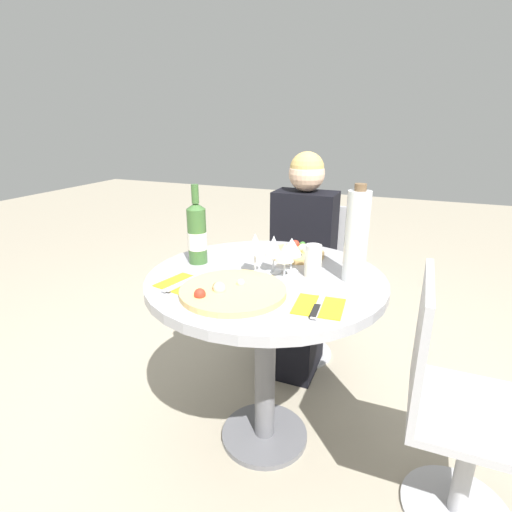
% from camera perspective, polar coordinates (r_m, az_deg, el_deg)
% --- Properties ---
extents(ground_plane, '(12.00, 12.00, 0.00)m').
position_cam_1_polar(ground_plane, '(1.90, 1.21, -24.33)').
color(ground_plane, '#9E937F').
rests_on(ground_plane, ground).
extents(dining_table, '(0.89, 0.89, 0.75)m').
position_cam_1_polar(dining_table, '(1.55, 1.37, -7.30)').
color(dining_table, slate).
rests_on(dining_table, ground_plane).
extents(chair_behind_diner, '(0.41, 0.41, 0.85)m').
position_cam_1_polar(chair_behind_diner, '(2.30, 7.05, -4.00)').
color(chair_behind_diner, '#ADADB2').
rests_on(chair_behind_diner, ground_plane).
extents(seated_diner, '(0.32, 0.41, 1.15)m').
position_cam_1_polar(seated_diner, '(2.14, 6.18, -2.54)').
color(seated_diner, black).
rests_on(seated_diner, ground_plane).
extents(chair_empty_side, '(0.41, 0.41, 0.85)m').
position_cam_1_polar(chair_empty_side, '(1.53, 26.43, -19.10)').
color(chair_empty_side, '#ADADB2').
rests_on(chair_empty_side, ground_plane).
extents(pizza_large, '(0.36, 0.36, 0.05)m').
position_cam_1_polar(pizza_large, '(1.33, -3.45, -5.01)').
color(pizza_large, '#DBB26B').
rests_on(pizza_large, dining_table).
extents(pizza_small_far, '(0.23, 0.23, 0.05)m').
position_cam_1_polar(pizza_small_far, '(1.71, 5.91, 0.51)').
color(pizza_small_far, tan).
rests_on(pizza_small_far, dining_table).
extents(wine_bottle, '(0.08, 0.08, 0.32)m').
position_cam_1_polar(wine_bottle, '(1.61, -8.43, 3.21)').
color(wine_bottle, '#38602D').
rests_on(wine_bottle, dining_table).
extents(tall_carafe, '(0.08, 0.08, 0.35)m').
position_cam_1_polar(tall_carafe, '(1.44, 14.16, 2.76)').
color(tall_carafe, silver).
rests_on(tall_carafe, dining_table).
extents(sugar_shaker, '(0.06, 0.06, 0.12)m').
position_cam_1_polar(sugar_shaker, '(1.48, 8.14, -0.67)').
color(sugar_shaker, silver).
rests_on(sugar_shaker, dining_table).
extents(wine_glass_back_right, '(0.08, 0.08, 0.13)m').
position_cam_1_polar(wine_glass_back_right, '(1.51, 5.11, 1.27)').
color(wine_glass_back_right, silver).
rests_on(wine_glass_back_right, dining_table).
extents(wine_glass_center, '(0.07, 0.07, 0.14)m').
position_cam_1_polar(wine_glass_center, '(1.49, 2.54, 1.32)').
color(wine_glass_center, silver).
rests_on(wine_glass_center, dining_table).
extents(wine_glass_front_right, '(0.07, 0.07, 0.14)m').
position_cam_1_polar(wine_glass_front_right, '(1.44, 4.15, 0.47)').
color(wine_glass_front_right, silver).
rests_on(wine_glass_front_right, dining_table).
extents(wine_glass_front_left, '(0.07, 0.07, 0.16)m').
position_cam_1_polar(wine_glass_front_left, '(1.47, -0.10, 1.69)').
color(wine_glass_front_left, silver).
rests_on(wine_glass_front_left, dining_table).
extents(place_setting_left, '(0.18, 0.19, 0.01)m').
position_cam_1_polar(place_setting_left, '(1.43, -10.45, -3.90)').
color(place_setting_left, yellow).
rests_on(place_setting_left, dining_table).
extents(place_setting_right, '(0.16, 0.19, 0.01)m').
position_cam_1_polar(place_setting_right, '(1.26, 8.94, -7.11)').
color(place_setting_right, yellow).
rests_on(place_setting_right, dining_table).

